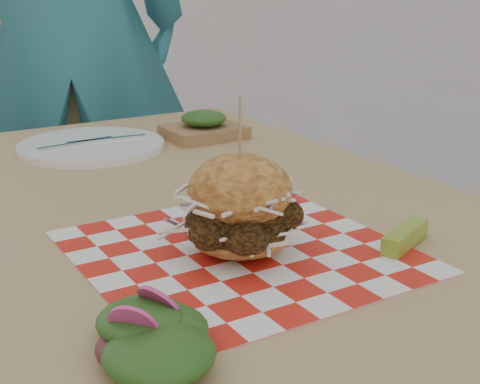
{
  "coord_description": "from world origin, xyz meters",
  "views": [
    {
      "loc": [
        -0.24,
        -0.55,
        1.06
      ],
      "look_at": [
        0.14,
        0.08,
        0.82
      ],
      "focal_mm": 50.0,
      "sensor_mm": 36.0,
      "label": 1
    }
  ],
  "objects": [
    {
      "name": "diner",
      "position": [
        0.31,
        1.27,
        0.96
      ],
      "size": [
        0.8,
        0.64,
        1.91
      ],
      "primitive_type": "imported",
      "rotation": [
        0.0,
        0.0,
        2.86
      ],
      "color": "#2B747E",
      "rests_on": "ground"
    },
    {
      "name": "side_salad",
      "position": [
        -0.04,
        -0.07,
        0.76
      ],
      "size": [
        0.14,
        0.13,
        0.05
      ],
      "color": "#3F1419",
      "rests_on": "patio_table"
    },
    {
      "name": "patio_chair",
      "position": [
        0.18,
        1.19,
        0.55
      ],
      "size": [
        0.52,
        0.53,
        0.95
      ],
      "rotation": [
        0.0,
        0.0,
        -0.28
      ],
      "color": "tan",
      "rests_on": "ground"
    },
    {
      "name": "paper_liner",
      "position": [
        0.14,
        0.08,
        0.75
      ],
      "size": [
        0.36,
        0.36,
        0.0
      ],
      "primitive_type": "cube",
      "color": "red",
      "rests_on": "patio_table"
    },
    {
      "name": "kraft_tray",
      "position": [
        0.38,
        0.61,
        0.77
      ],
      "size": [
        0.15,
        0.12,
        0.06
      ],
      "color": "olive",
      "rests_on": "patio_table"
    },
    {
      "name": "place_setting",
      "position": [
        0.16,
        0.63,
        0.76
      ],
      "size": [
        0.27,
        0.27,
        0.02
      ],
      "color": "white",
      "rests_on": "patio_table"
    },
    {
      "name": "patio_table",
      "position": [
        0.16,
        0.27,
        0.67
      ],
      "size": [
        0.8,
        1.2,
        0.75
      ],
      "color": "tan",
      "rests_on": "ground"
    },
    {
      "name": "sandwich",
      "position": [
        0.14,
        0.08,
        0.8
      ],
      "size": [
        0.16,
        0.16,
        0.18
      ],
      "color": "gold",
      "rests_on": "paper_liner"
    },
    {
      "name": "pickle_spear",
      "position": [
        0.32,
        -0.01,
        0.76
      ],
      "size": [
        0.1,
        0.06,
        0.02
      ],
      "primitive_type": "cube",
      "rotation": [
        0.0,
        0.0,
        0.41
      ],
      "color": "olive",
      "rests_on": "paper_liner"
    }
  ]
}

